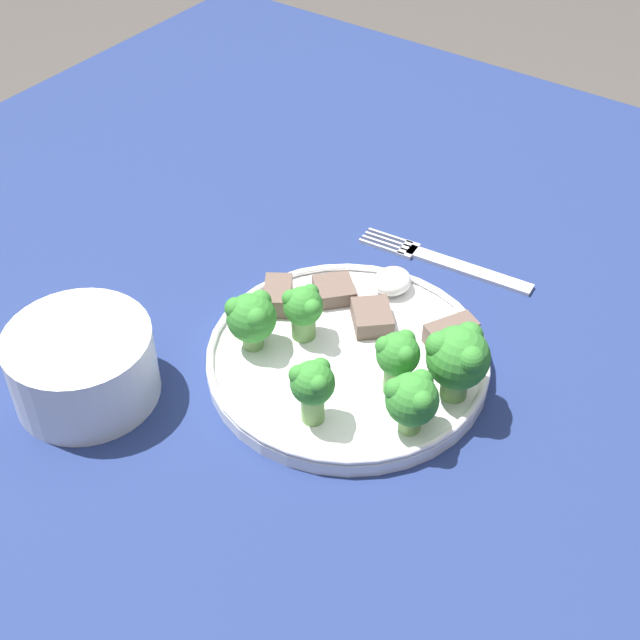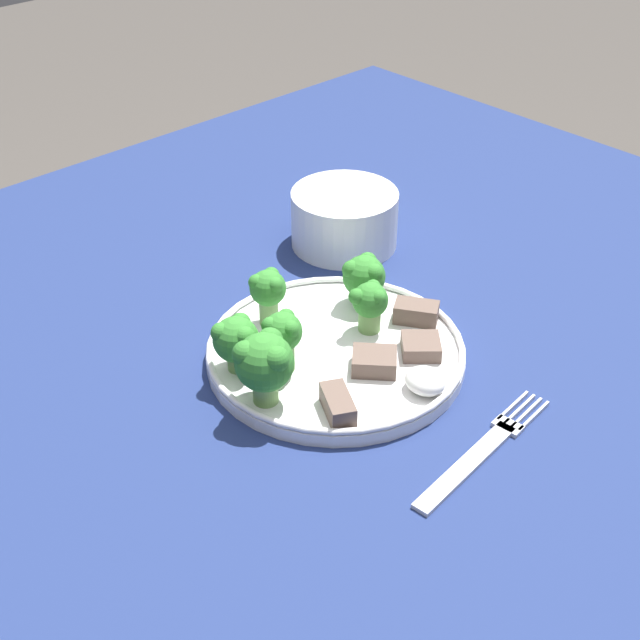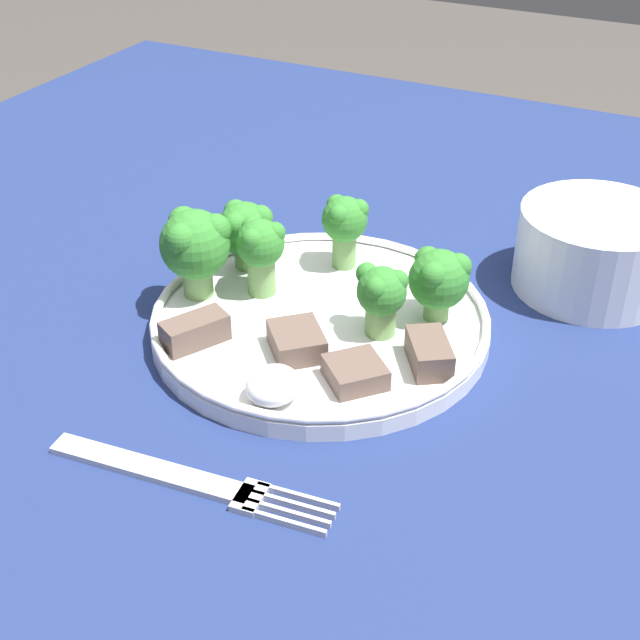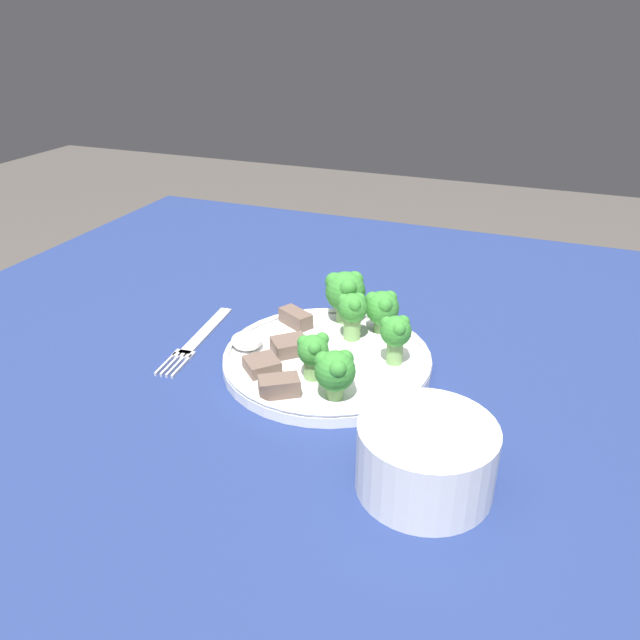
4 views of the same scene
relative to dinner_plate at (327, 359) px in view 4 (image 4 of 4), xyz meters
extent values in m
cube|color=navy|center=(0.02, 0.03, -0.02)|extent=(1.10, 1.14, 0.03)
cylinder|color=brown|center=(0.51, -0.48, -0.41)|extent=(0.06, 0.06, 0.75)
cylinder|color=white|center=(0.00, 0.00, 0.00)|extent=(0.23, 0.23, 0.01)
torus|color=white|center=(0.00, 0.00, 0.01)|extent=(0.23, 0.23, 0.01)
cube|color=silver|center=(0.17, -0.02, -0.01)|extent=(0.03, 0.13, 0.00)
cube|color=silver|center=(0.16, 0.04, -0.01)|extent=(0.03, 0.02, 0.00)
cube|color=silver|center=(0.17, 0.06, -0.01)|extent=(0.01, 0.05, 0.00)
cube|color=silver|center=(0.17, 0.06, -0.01)|extent=(0.01, 0.05, 0.00)
cube|color=silver|center=(0.16, 0.06, -0.01)|extent=(0.01, 0.05, 0.00)
cube|color=silver|center=(0.15, 0.06, -0.01)|extent=(0.01, 0.05, 0.00)
cylinder|color=white|center=(-0.15, 0.15, 0.02)|extent=(0.12, 0.12, 0.06)
cylinder|color=white|center=(-0.15, 0.15, 0.02)|extent=(0.10, 0.10, 0.05)
cylinder|color=#709E56|center=(0.00, 0.04, 0.01)|extent=(0.02, 0.02, 0.02)
sphere|color=#337F2D|center=(0.00, 0.04, 0.04)|extent=(0.03, 0.03, 0.03)
sphere|color=#337F2D|center=(0.01, 0.04, 0.04)|extent=(0.02, 0.02, 0.02)
sphere|color=#337F2D|center=(-0.01, 0.05, 0.04)|extent=(0.02, 0.02, 0.02)
sphere|color=#337F2D|center=(-0.01, 0.04, 0.04)|extent=(0.02, 0.02, 0.02)
cylinder|color=#709E56|center=(-0.01, -0.05, 0.02)|extent=(0.02, 0.02, 0.03)
sphere|color=#337F2D|center=(-0.01, -0.05, 0.04)|extent=(0.03, 0.03, 0.03)
sphere|color=#337F2D|center=(0.00, -0.05, 0.05)|extent=(0.02, 0.02, 0.02)
sphere|color=#337F2D|center=(-0.02, -0.04, 0.05)|extent=(0.02, 0.02, 0.02)
sphere|color=#337F2D|center=(-0.02, -0.06, 0.05)|extent=(0.02, 0.02, 0.02)
cylinder|color=#709E56|center=(-0.07, -0.02, 0.02)|extent=(0.02, 0.02, 0.03)
sphere|color=#337F2D|center=(-0.07, -0.02, 0.04)|extent=(0.03, 0.03, 0.03)
sphere|color=#337F2D|center=(-0.06, -0.02, 0.05)|extent=(0.02, 0.02, 0.02)
sphere|color=#337F2D|center=(-0.08, -0.01, 0.05)|extent=(0.02, 0.02, 0.02)
sphere|color=#337F2D|center=(-0.08, -0.03, 0.05)|extent=(0.02, 0.02, 0.02)
cylinder|color=#709E56|center=(-0.04, 0.07, 0.01)|extent=(0.02, 0.02, 0.02)
sphere|color=#337F2D|center=(-0.04, 0.07, 0.03)|extent=(0.04, 0.04, 0.04)
sphere|color=#337F2D|center=(-0.02, 0.07, 0.04)|extent=(0.02, 0.02, 0.02)
sphere|color=#337F2D|center=(-0.04, 0.08, 0.04)|extent=(0.02, 0.02, 0.02)
sphere|color=#337F2D|center=(-0.04, 0.06, 0.04)|extent=(0.02, 0.02, 0.02)
cylinder|color=#709E56|center=(-0.04, -0.08, 0.01)|extent=(0.02, 0.02, 0.02)
sphere|color=#337F2D|center=(-0.04, -0.08, 0.03)|extent=(0.04, 0.04, 0.04)
sphere|color=#337F2D|center=(-0.03, -0.08, 0.04)|extent=(0.02, 0.02, 0.02)
sphere|color=#337F2D|center=(-0.04, -0.07, 0.04)|extent=(0.02, 0.02, 0.02)
sphere|color=#337F2D|center=(-0.04, -0.09, 0.04)|extent=(0.02, 0.02, 0.02)
cylinder|color=#709E56|center=(0.01, -0.09, 0.01)|extent=(0.02, 0.02, 0.02)
sphere|color=#337F2D|center=(0.01, -0.09, 0.04)|extent=(0.05, 0.05, 0.05)
sphere|color=#337F2D|center=(0.03, -0.09, 0.05)|extent=(0.02, 0.02, 0.02)
sphere|color=#337F2D|center=(0.00, -0.08, 0.05)|extent=(0.02, 0.02, 0.02)
sphere|color=#337F2D|center=(0.00, -0.11, 0.05)|extent=(0.02, 0.02, 0.02)
cube|color=brown|center=(0.06, 0.05, 0.01)|extent=(0.05, 0.05, 0.01)
cube|color=brown|center=(0.04, 0.00, 0.01)|extent=(0.05, 0.05, 0.02)
cube|color=brown|center=(0.06, -0.06, 0.01)|extent=(0.05, 0.04, 0.02)
cube|color=brown|center=(0.02, 0.09, 0.01)|extent=(0.05, 0.04, 0.02)
ellipsoid|color=white|center=(0.09, 0.02, 0.01)|extent=(0.04, 0.03, 0.02)
camera|label=1|loc=(-0.44, -0.29, 0.52)|focal=50.00mm
camera|label=2|loc=(0.46, -0.45, 0.49)|focal=50.00mm
camera|label=3|loc=(0.46, 0.23, 0.34)|focal=50.00mm
camera|label=4|loc=(-0.21, 0.57, 0.36)|focal=35.00mm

